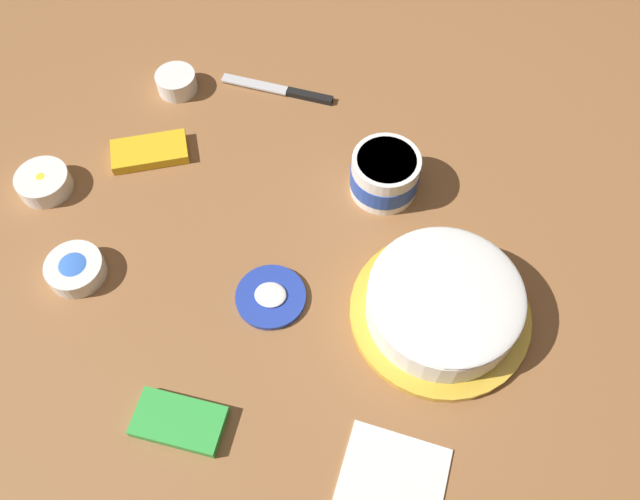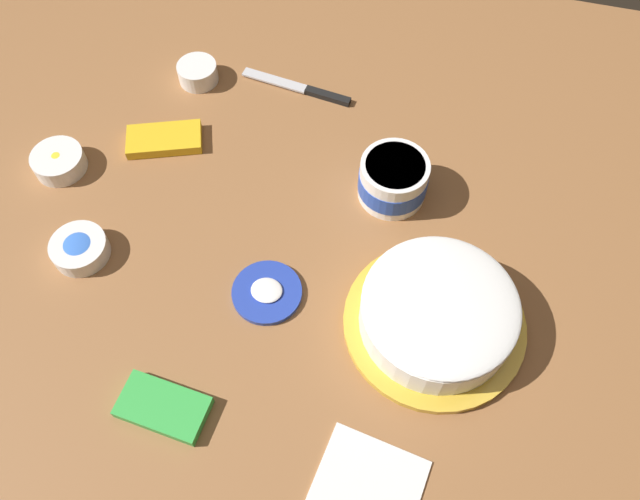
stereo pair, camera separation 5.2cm
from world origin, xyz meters
The scene contains 11 objects.
ground_plane centered at (0.00, 0.00, 0.00)m, with size 1.54×1.54×0.00m, color #936038.
frosted_cake centered at (0.32, -0.11, 0.04)m, with size 0.30×0.30×0.09m.
frosting_tub centered at (0.20, 0.13, 0.04)m, with size 0.12×0.12×0.09m.
frosting_tub_lid centered at (0.04, -0.12, 0.01)m, with size 0.12×0.12×0.02m.
spreading_knife centered at (-0.02, 0.34, 0.01)m, with size 0.24×0.05×0.01m.
sprinkle_bowl_rainbow centered at (-0.24, 0.32, 0.02)m, with size 0.08×0.08×0.04m.
sprinkle_bowl_blue centered at (-0.29, -0.13, 0.02)m, with size 0.10×0.10×0.04m.
sprinkle_bowl_yellow centered at (-0.41, 0.03, 0.02)m, with size 0.10×0.10×0.04m.
candy_box_lower centered at (-0.05, -0.35, 0.01)m, with size 0.13×0.07×0.02m, color green.
candy_box_upper centered at (-0.24, 0.14, 0.01)m, with size 0.14×0.07×0.02m, color yellow.
paper_napkin centered at (0.27, -0.39, 0.00)m, with size 0.15×0.15×0.01m, color white.
Camera 1 is at (0.20, -0.57, 0.95)m, focal length 35.49 mm.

